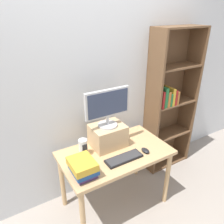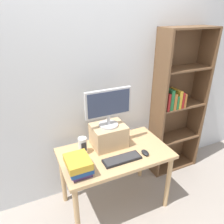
{
  "view_description": "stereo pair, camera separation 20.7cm",
  "coord_description": "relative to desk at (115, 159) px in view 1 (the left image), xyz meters",
  "views": [
    {
      "loc": [
        -0.99,
        -1.57,
        2.05
      ],
      "look_at": [
        -0.01,
        0.06,
        1.15
      ],
      "focal_mm": 35.0,
      "sensor_mm": 36.0,
      "label": 1
    },
    {
      "loc": [
        -0.8,
        -1.67,
        2.05
      ],
      "look_at": [
        -0.01,
        0.06,
        1.15
      ],
      "focal_mm": 35.0,
      "sensor_mm": 36.0,
      "label": 2
    }
  ],
  "objects": [
    {
      "name": "keyboard",
      "position": [
        0.01,
        -0.15,
        0.1
      ],
      "size": [
        0.38,
        0.13,
        0.02
      ],
      "color": "black",
      "rests_on": "desk"
    },
    {
      "name": "computer_mouse",
      "position": [
        0.26,
        -0.16,
        0.11
      ],
      "size": [
        0.06,
        0.1,
        0.04
      ],
      "color": "black",
      "rests_on": "desk"
    },
    {
      "name": "ground_plane",
      "position": [
        0.0,
        0.0,
        -0.63
      ],
      "size": [
        12.0,
        12.0,
        0.0
      ],
      "primitive_type": "plane",
      "color": "#9E9389"
    },
    {
      "name": "desk_speaker",
      "position": [
        -0.3,
        0.12,
        0.18
      ],
      "size": [
        0.09,
        0.09,
        0.18
      ],
      "color": "silver",
      "rests_on": "desk"
    },
    {
      "name": "riser_box",
      "position": [
        -0.01,
        0.14,
        0.21
      ],
      "size": [
        0.35,
        0.28,
        0.24
      ],
      "color": "tan",
      "rests_on": "desk"
    },
    {
      "name": "desk",
      "position": [
        0.0,
        0.0,
        0.0
      ],
      "size": [
        1.12,
        0.65,
        0.72
      ],
      "color": "tan",
      "rests_on": "ground_plane"
    },
    {
      "name": "bookshelf_unit",
      "position": [
        1.01,
        0.3,
        0.33
      ],
      "size": [
        0.68,
        0.28,
        1.88
      ],
      "color": "brown",
      "rests_on": "ground_plane"
    },
    {
      "name": "computer_monitor",
      "position": [
        -0.01,
        0.14,
        0.55
      ],
      "size": [
        0.48,
        0.2,
        0.4
      ],
      "color": "#B7B7BA",
      "rests_on": "riser_box"
    },
    {
      "name": "book_stack",
      "position": [
        -0.43,
        -0.15,
        0.18
      ],
      "size": [
        0.21,
        0.25,
        0.16
      ],
      "color": "#4C336B",
      "rests_on": "desk"
    },
    {
      "name": "back_wall",
      "position": [
        0.0,
        0.45,
        0.67
      ],
      "size": [
        7.0,
        0.08,
        2.6
      ],
      "color": "silver",
      "rests_on": "ground_plane"
    }
  ]
}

